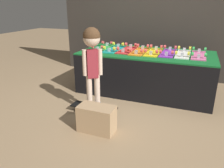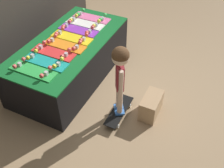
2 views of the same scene
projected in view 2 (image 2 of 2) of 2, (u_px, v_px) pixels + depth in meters
name	position (u px, v px, depth m)	size (l,w,h in m)	color
ground_plane	(106.00, 87.00, 3.99)	(16.00, 16.00, 0.00)	#9E7F5B
display_rack	(70.00, 59.00, 3.97)	(2.03, 0.99, 0.64)	black
skateboard_green_on_rack	(33.00, 70.00, 3.24)	(0.20, 0.62, 0.09)	green
skateboard_teal_on_rack	(45.00, 61.00, 3.38)	(0.20, 0.62, 0.09)	teal
skateboard_red_on_rack	(53.00, 52.00, 3.53)	(0.20, 0.62, 0.09)	red
skateboard_orange_on_rack	(65.00, 45.00, 3.66)	(0.20, 0.62, 0.09)	orange
skateboard_yellow_on_rack	(72.00, 37.00, 3.81)	(0.20, 0.62, 0.09)	yellow
skateboard_purple_on_rack	(78.00, 30.00, 3.97)	(0.20, 0.62, 0.09)	purple
skateboard_white_on_rack	(85.00, 23.00, 4.11)	(0.20, 0.62, 0.09)	white
skateboard_pink_on_rack	(92.00, 17.00, 4.26)	(0.20, 0.62, 0.09)	pink
skateboard_on_floor	(119.00, 111.00, 3.52)	(0.61, 0.18, 0.09)	black
child	(120.00, 69.00, 3.03)	(0.23, 0.21, 1.01)	#3870C6
storage_box	(151.00, 105.00, 3.49)	(0.41, 0.22, 0.30)	tan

